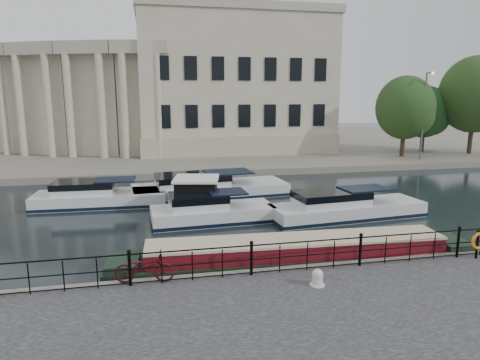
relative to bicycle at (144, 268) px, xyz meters
name	(u,v)px	position (x,y,z in m)	size (l,w,h in m)	color
ground_plane	(238,265)	(3.55, 2.10, -1.06)	(160.00, 160.00, 0.00)	black
far_bank	(176,145)	(3.55, 41.10, -0.78)	(120.00, 42.00, 0.55)	#6B665B
railing	(251,257)	(3.55, -0.15, 0.14)	(24.14, 0.14, 1.22)	black
civic_building	(168,91)	(2.55, 36.81, 5.98)	(53.55, 31.84, 16.85)	#ADA38C
lamp_posts	(459,114)	(29.55, 22.80, 3.74)	(8.24, 1.55, 8.07)	#59595B
bicycle	(144,268)	(0.00, 0.00, 0.00)	(0.67, 1.93, 1.02)	#420B12
mooring_bollard	(317,278)	(5.44, -1.38, -0.25)	(0.49, 0.49, 0.55)	beige
life_ring_post	(479,241)	(12.16, -0.48, 0.18)	(0.67, 0.19, 1.10)	black
narrowboat	(297,259)	(5.71, 1.36, -0.69)	(14.41, 2.57, 1.53)	black
harbour_hut	(197,198)	(2.75, 9.60, -0.10)	(3.76, 3.34, 2.20)	#6B665B
cabin_cruisers	(212,201)	(3.82, 11.19, -0.69)	(21.77, 10.35, 1.99)	silver
trees	(449,104)	(30.23, 25.32, 4.65)	(14.53, 8.36, 9.99)	black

